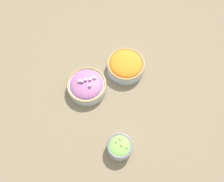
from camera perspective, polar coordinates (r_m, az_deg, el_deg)
The scene contains 4 objects.
ground_plane at distance 1.08m, azimuth 0.00°, elevation -0.67°, with size 3.00×3.00×0.00m, color #75664C.
bowl_carrots at distance 1.11m, azimuth 3.67°, elevation 6.77°, with size 0.19×0.19×0.08m.
bowl_lettuce at distance 0.96m, azimuth 2.07°, elevation -14.29°, with size 0.11×0.11×0.07m.
bowl_red_onion at distance 1.07m, azimuth -6.59°, elevation 1.48°, with size 0.19×0.19×0.08m.
Camera 1 is at (0.40, 0.20, 0.98)m, focal length 35.00 mm.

